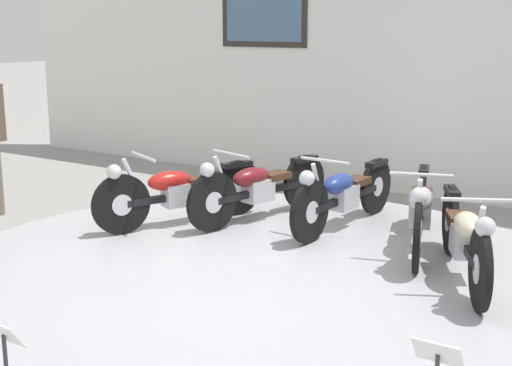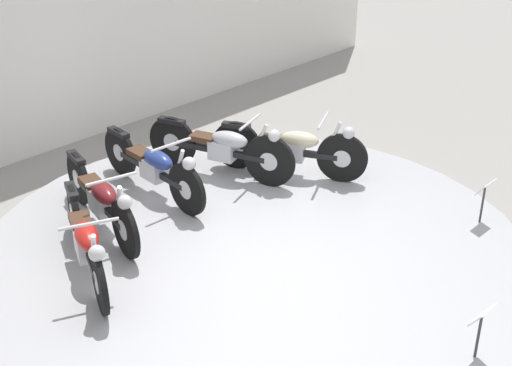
{
  "view_description": "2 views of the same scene",
  "coord_description": "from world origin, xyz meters",
  "px_view_note": "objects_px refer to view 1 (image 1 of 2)",
  "views": [
    {
      "loc": [
        3.11,
        -4.81,
        2.21
      ],
      "look_at": [
        -0.1,
        0.13,
        0.87
      ],
      "focal_mm": 50.0,
      "sensor_mm": 36.0,
      "label": 1
    },
    {
      "loc": [
        -4.59,
        -4.41,
        4.12
      ],
      "look_at": [
        0.03,
        0.0,
        0.83
      ],
      "focal_mm": 50.0,
      "sensor_mm": 36.0,
      "label": 2
    }
  ],
  "objects_px": {
    "motorcycle_red": "(178,190)",
    "motorcycle_cream": "(465,235)",
    "motorcycle_blue": "(343,193)",
    "info_placard_front_right": "(437,365)",
    "info_placard_front_centre": "(4,344)",
    "motorcycle_maroon": "(258,186)",
    "motorcycle_silver": "(420,208)"
  },
  "relations": [
    {
      "from": "motorcycle_red",
      "to": "motorcycle_maroon",
      "type": "xyz_separation_m",
      "value": [
        0.6,
        0.6,
        0.0
      ]
    },
    {
      "from": "motorcycle_red",
      "to": "motorcycle_silver",
      "type": "bearing_deg",
      "value": 14.11
    },
    {
      "from": "motorcycle_blue",
      "to": "motorcycle_cream",
      "type": "xyz_separation_m",
      "value": [
        1.51,
        -0.82,
        0.0
      ]
    },
    {
      "from": "motorcycle_cream",
      "to": "motorcycle_maroon",
      "type": "bearing_deg",
      "value": 166.0
    },
    {
      "from": "motorcycle_maroon",
      "to": "info_placard_front_centre",
      "type": "bearing_deg",
      "value": -77.16
    },
    {
      "from": "info_placard_front_right",
      "to": "info_placard_front_centre",
      "type": "bearing_deg",
      "value": -152.93
    },
    {
      "from": "motorcycle_cream",
      "to": "info_placard_front_centre",
      "type": "bearing_deg",
      "value": -114.22
    },
    {
      "from": "motorcycle_blue",
      "to": "motorcycle_cream",
      "type": "relative_size",
      "value": 1.1
    },
    {
      "from": "motorcycle_silver",
      "to": "info_placard_front_centre",
      "type": "height_order",
      "value": "motorcycle_silver"
    },
    {
      "from": "info_placard_front_centre",
      "to": "info_placard_front_right",
      "type": "height_order",
      "value": "same"
    },
    {
      "from": "motorcycle_maroon",
      "to": "info_placard_front_right",
      "type": "relative_size",
      "value": 3.76
    },
    {
      "from": "motorcycle_silver",
      "to": "motorcycle_cream",
      "type": "xyz_separation_m",
      "value": [
        0.6,
        -0.6,
        -0.01
      ]
    },
    {
      "from": "info_placard_front_right",
      "to": "motorcycle_red",
      "type": "bearing_deg",
      "value": 147.32
    },
    {
      "from": "info_placard_front_centre",
      "to": "info_placard_front_right",
      "type": "distance_m",
      "value": 2.32
    },
    {
      "from": "motorcycle_red",
      "to": "motorcycle_cream",
      "type": "xyz_separation_m",
      "value": [
        3.01,
        0.0,
        0.01
      ]
    },
    {
      "from": "info_placard_front_right",
      "to": "motorcycle_maroon",
      "type": "bearing_deg",
      "value": 135.71
    },
    {
      "from": "info_placard_front_centre",
      "to": "motorcycle_maroon",
      "type": "bearing_deg",
      "value": 102.84
    },
    {
      "from": "motorcycle_red",
      "to": "motorcycle_cream",
      "type": "distance_m",
      "value": 3.01
    },
    {
      "from": "motorcycle_maroon",
      "to": "info_placard_front_right",
      "type": "height_order",
      "value": "motorcycle_maroon"
    },
    {
      "from": "motorcycle_maroon",
      "to": "motorcycle_blue",
      "type": "relative_size",
      "value": 0.98
    },
    {
      "from": "motorcycle_blue",
      "to": "info_placard_front_right",
      "type": "xyz_separation_m",
      "value": [
        2.07,
        -3.11,
        -0.01
      ]
    },
    {
      "from": "info_placard_front_centre",
      "to": "motorcycle_red",
      "type": "bearing_deg",
      "value": 114.21
    },
    {
      "from": "motorcycle_cream",
      "to": "info_placard_front_centre",
      "type": "height_order",
      "value": "motorcycle_cream"
    },
    {
      "from": "info_placard_front_centre",
      "to": "info_placard_front_right",
      "type": "xyz_separation_m",
      "value": [
        2.06,
        1.05,
        0.0
      ]
    },
    {
      "from": "motorcycle_cream",
      "to": "info_placard_front_centre",
      "type": "relative_size",
      "value": 3.49
    },
    {
      "from": "motorcycle_red",
      "to": "motorcycle_silver",
      "type": "xyz_separation_m",
      "value": [
        2.4,
        0.6,
        0.02
      ]
    },
    {
      "from": "motorcycle_cream",
      "to": "motorcycle_red",
      "type": "bearing_deg",
      "value": -179.96
    },
    {
      "from": "info_placard_front_centre",
      "to": "info_placard_front_right",
      "type": "relative_size",
      "value": 1.0
    },
    {
      "from": "motorcycle_red",
      "to": "info_placard_front_right",
      "type": "xyz_separation_m",
      "value": [
        3.57,
        -2.29,
        -0.01
      ]
    },
    {
      "from": "motorcycle_silver",
      "to": "info_placard_front_right",
      "type": "distance_m",
      "value": 3.12
    },
    {
      "from": "motorcycle_blue",
      "to": "info_placard_front_right",
      "type": "distance_m",
      "value": 3.74
    },
    {
      "from": "motorcycle_silver",
      "to": "motorcycle_blue",
      "type": "bearing_deg",
      "value": 166.25
    }
  ]
}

